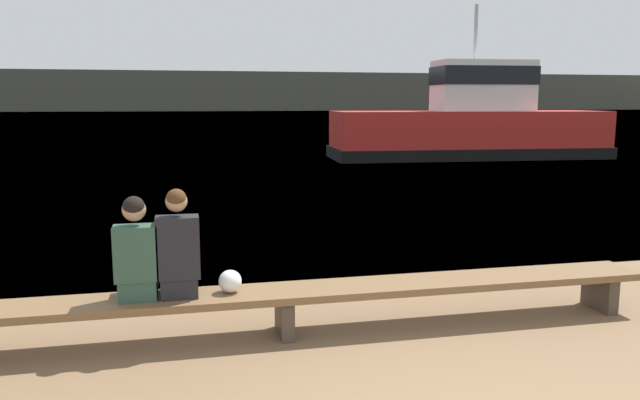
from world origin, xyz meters
TOP-DOWN VIEW (x-y plane):
  - water_surface at (0.00, 124.69)m, footprint 240.00×240.00m
  - far_shoreline at (0.00, 140.38)m, footprint 600.00×12.00m
  - bench_main at (-0.80, 3.03)m, footprint 7.38×0.55m
  - person_left at (-2.11, 3.04)m, footprint 0.38×0.40m
  - person_right at (-1.75, 3.04)m, footprint 0.38×0.40m
  - shopping_bag at (-1.30, 3.06)m, footprint 0.21×0.21m
  - tugboat_red at (9.30, 19.85)m, footprint 10.81×3.83m

SIDE VIEW (x-z plane):
  - water_surface at x=0.00m, z-range 0.00..0.00m
  - bench_main at x=-0.80m, z-range 0.15..0.59m
  - shopping_bag at x=-1.30m, z-range 0.44..0.65m
  - person_left at x=-2.11m, z-range 0.38..1.32m
  - person_right at x=-1.75m, z-range 0.37..1.36m
  - tugboat_red at x=9.30m, z-range -1.71..4.06m
  - far_shoreline at x=0.00m, z-range 0.00..8.48m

